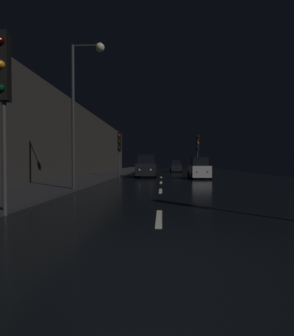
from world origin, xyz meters
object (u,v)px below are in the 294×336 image
at_px(traffic_light_far_left, 119,145).
at_px(car_parked_right_far, 199,169).
at_px(traffic_light_near_left, 3,82).
at_px(streetlamp_overhead, 82,94).
at_px(traffic_light_far_right, 198,146).
at_px(car_distant_taillights, 176,166).
at_px(car_approaching_headlights, 147,167).

distance_m(traffic_light_far_left, car_parked_right_far, 8.35).
xyz_separation_m(traffic_light_near_left, streetlamp_overhead, (0.34, 5.95, 1.20)).
bearing_deg(car_parked_right_far, traffic_light_near_left, 155.05).
bearing_deg(traffic_light_far_left, traffic_light_near_left, 5.32).
bearing_deg(streetlamp_overhead, traffic_light_far_right, 65.12).
relative_size(car_parked_right_far, car_distant_taillights, 1.04).
height_order(streetlamp_overhead, car_distant_taillights, streetlamp_overhead).
bearing_deg(car_parked_right_far, streetlamp_overhead, 145.34).
distance_m(streetlamp_overhead, car_distant_taillights, 27.76).
xyz_separation_m(traffic_light_near_left, car_parked_right_far, (7.76, 16.68, -2.85)).
relative_size(traffic_light_far_right, streetlamp_overhead, 0.63).
bearing_deg(streetlamp_overhead, car_parked_right_far, 55.34).
bearing_deg(traffic_light_far_right, streetlamp_overhead, -35.28).
height_order(traffic_light_far_right, streetlamp_overhead, streetlamp_overhead).
xyz_separation_m(traffic_light_far_right, car_distant_taillights, (-2.05, 9.02, -2.54)).
bearing_deg(traffic_light_far_left, streetlamp_overhead, 6.70).
relative_size(streetlamp_overhead, car_parked_right_far, 1.96).
bearing_deg(streetlamp_overhead, car_approaching_headlights, 78.92).
bearing_deg(car_parked_right_far, traffic_light_far_right, -6.55).
relative_size(traffic_light_far_right, car_parked_right_far, 1.23).
xyz_separation_m(streetlamp_overhead, car_parked_right_far, (7.42, 10.73, -4.05)).
height_order(traffic_light_far_left, car_parked_right_far, traffic_light_far_left).
xyz_separation_m(traffic_light_far_left, traffic_light_far_right, (8.47, 4.69, 0.15)).
relative_size(streetlamp_overhead, car_distant_taillights, 2.03).
height_order(traffic_light_far_left, traffic_light_far_right, traffic_light_far_right).
xyz_separation_m(traffic_light_far_right, car_parked_right_far, (-0.80, -7.00, -2.51)).
xyz_separation_m(traffic_light_far_left, car_parked_right_far, (7.67, -2.32, -2.36)).
xyz_separation_m(car_approaching_headlights, car_distant_taillights, (3.66, 13.92, -0.18)).
bearing_deg(car_distant_taillights, car_approaching_headlights, 165.29).
height_order(traffic_light_far_right, car_approaching_headlights, traffic_light_far_right).
xyz_separation_m(traffic_light_far_right, traffic_light_near_left, (-8.56, -23.69, 0.34)).
bearing_deg(car_distant_taillights, traffic_light_near_left, 168.74).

